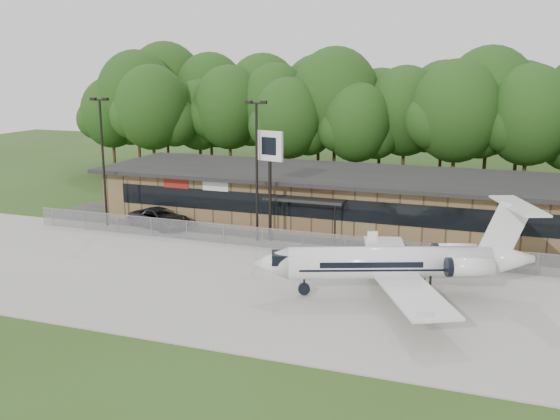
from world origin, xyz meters
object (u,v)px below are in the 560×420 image
at_px(business_jet, 399,263).
at_px(terminal, 349,198).
at_px(pole_sign, 270,158).
at_px(suv, 160,218).

bearing_deg(business_jet, terminal, 92.50).
height_order(terminal, pole_sign, pole_sign).
relative_size(terminal, business_jet, 2.61).
relative_size(terminal, suv, 7.31).
xyz_separation_m(terminal, business_jet, (6.59, -15.15, -0.26)).
height_order(suv, pole_sign, pole_sign).
xyz_separation_m(business_jet, pole_sign, (-10.69, 8.00, 4.29)).
relative_size(terminal, pole_sign, 5.05).
bearing_deg(pole_sign, business_jet, -21.86).
relative_size(business_jet, pole_sign, 1.93).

